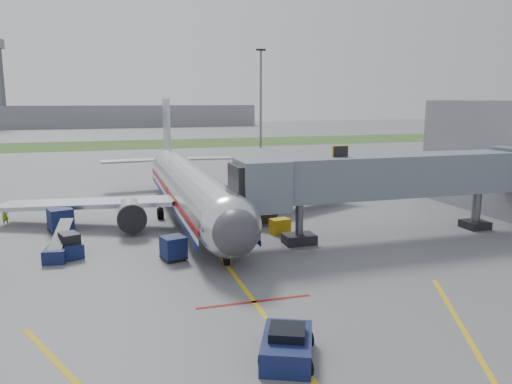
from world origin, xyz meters
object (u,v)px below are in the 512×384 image
object	(u,v)px
belt_loader	(60,249)
ramp_worker	(5,216)
airliner	(190,187)
baggage_tug	(70,246)
pushback_tug	(287,346)

from	to	relation	value
belt_loader	ramp_worker	distance (m)	11.29
airliner	belt_loader	xyz separation A→B (m)	(-10.00, -8.56, -2.14)
baggage_tug	airliner	bearing A→B (deg)	42.60
airliner	baggage_tug	distance (m)	12.88
belt_loader	baggage_tug	bearing A→B (deg)	-5.43
pushback_tug	baggage_tug	world-z (taller)	baggage_tug
airliner	belt_loader	world-z (taller)	airliner
ramp_worker	pushback_tug	bearing A→B (deg)	-96.56
belt_loader	ramp_worker	xyz separation A→B (m)	(-4.91, 10.16, 0.27)
airliner	pushback_tug	xyz separation A→B (m)	(-0.38, -25.02, -2.10)
pushback_tug	baggage_tug	bearing A→B (deg)	118.73
baggage_tug	belt_loader	size ratio (longest dim) A/B	0.58
baggage_tug	ramp_worker	bearing A→B (deg)	118.45
belt_loader	airliner	bearing A→B (deg)	40.56
airliner	pushback_tug	bearing A→B (deg)	-90.87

